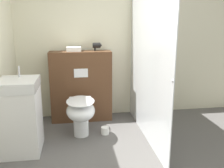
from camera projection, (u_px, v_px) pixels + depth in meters
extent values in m
cube|color=beige|center=(106.00, 44.00, 4.29)|extent=(8.00, 0.06, 2.50)
cube|color=#51331E|center=(81.00, 86.00, 4.15)|extent=(1.00, 0.30, 1.17)
cube|color=white|center=(81.00, 73.00, 3.94)|extent=(0.22, 0.01, 0.14)
cube|color=silver|center=(147.00, 62.00, 3.42)|extent=(0.01, 1.97, 2.19)
sphere|color=#B2B2B7|center=(173.00, 81.00, 2.51)|extent=(0.04, 0.04, 0.04)
cylinder|color=white|center=(81.00, 123.00, 3.65)|extent=(0.22, 0.22, 0.39)
ellipsoid|color=white|center=(81.00, 111.00, 3.50)|extent=(0.40, 0.55, 0.27)
ellipsoid|color=white|center=(80.00, 101.00, 3.46)|extent=(0.39, 0.54, 0.02)
cube|color=white|center=(80.00, 101.00, 3.79)|extent=(0.33, 0.14, 0.12)
cube|color=white|center=(21.00, 121.00, 3.16)|extent=(0.47, 0.54, 0.82)
cube|color=white|center=(17.00, 85.00, 3.04)|extent=(0.48, 0.55, 0.13)
cylinder|color=silver|center=(19.00, 72.00, 3.15)|extent=(0.02, 0.02, 0.14)
cylinder|color=black|center=(96.00, 45.00, 4.06)|extent=(0.12, 0.09, 0.09)
cone|color=black|center=(101.00, 45.00, 4.08)|extent=(0.03, 0.07, 0.07)
cylinder|color=black|center=(95.00, 48.00, 4.07)|extent=(0.03, 0.03, 0.08)
cube|color=white|center=(74.00, 49.00, 4.01)|extent=(0.23, 0.19, 0.07)
cylinder|color=white|center=(105.00, 130.00, 3.72)|extent=(0.12, 0.12, 0.11)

